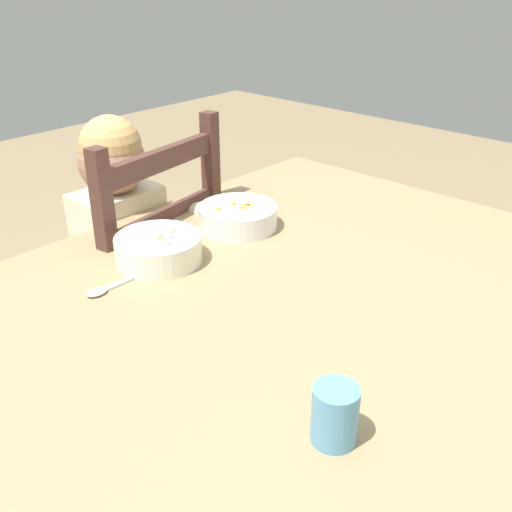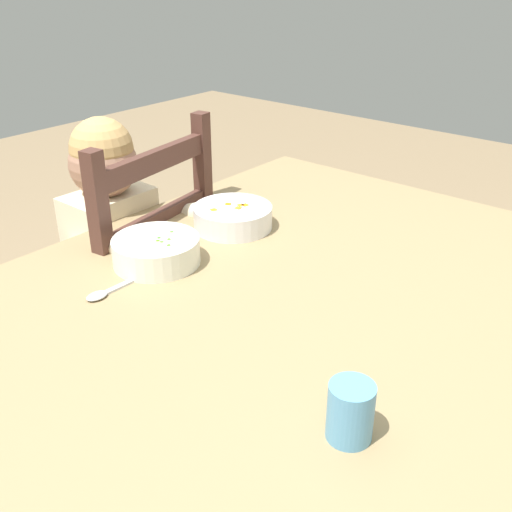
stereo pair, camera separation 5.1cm
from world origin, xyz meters
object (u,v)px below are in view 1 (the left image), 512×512
(child_figure, at_px, (127,242))
(bowl_of_carrots, at_px, (238,216))
(drinking_cup, at_px, (335,414))
(dining_table, at_px, (276,338))
(bowl_of_peas, at_px, (159,248))
(dining_chair, at_px, (134,298))
(spoon, at_px, (106,289))

(child_figure, relative_size, bowl_of_carrots, 5.23)
(drinking_cup, bearing_deg, dining_table, 52.65)
(bowl_of_peas, bearing_deg, dining_chair, 66.70)
(bowl_of_peas, relative_size, drinking_cup, 2.16)
(child_figure, relative_size, bowl_of_peas, 5.33)
(dining_chair, distance_m, bowl_of_carrots, 0.44)
(child_figure, bearing_deg, dining_chair, 44.57)
(dining_table, distance_m, bowl_of_carrots, 0.37)
(bowl_of_carrots, distance_m, drinking_cup, 0.72)
(dining_table, relative_size, bowl_of_carrots, 7.77)
(dining_chair, relative_size, bowl_of_carrots, 5.18)
(spoon, bearing_deg, bowl_of_carrots, 3.12)
(dining_table, distance_m, child_figure, 0.59)
(child_figure, bearing_deg, drinking_cup, -108.90)
(bowl_of_peas, height_order, bowl_of_carrots, bowl_of_peas)
(dining_chair, relative_size, drinking_cup, 11.43)
(dining_chair, distance_m, child_figure, 0.18)
(dining_chair, bearing_deg, bowl_of_peas, -113.30)
(child_figure, xyz_separation_m, bowl_of_carrots, (0.12, -0.29, 0.12))
(spoon, bearing_deg, bowl_of_peas, 8.05)
(dining_chair, distance_m, drinking_cup, 0.99)
(dining_table, distance_m, bowl_of_peas, 0.32)
(bowl_of_peas, bearing_deg, child_figure, 67.43)
(bowl_of_peas, height_order, drinking_cup, drinking_cup)
(dining_table, bearing_deg, bowl_of_carrots, 55.99)
(dining_chair, bearing_deg, spoon, -131.17)
(dining_table, relative_size, drinking_cup, 17.14)
(dining_chair, bearing_deg, child_figure, -135.43)
(dining_table, height_order, bowl_of_carrots, bowl_of_carrots)
(child_figure, xyz_separation_m, drinking_cup, (-0.30, -0.88, 0.13))
(bowl_of_carrots, bearing_deg, spoon, -176.88)
(bowl_of_carrots, distance_m, spoon, 0.40)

